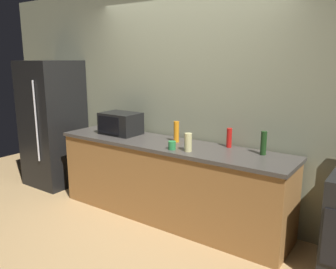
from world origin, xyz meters
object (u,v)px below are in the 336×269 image
(bottle_dish_soap, at_px, (176,132))
(bottle_vinegar, at_px, (188,142))
(bottle_hot_sauce, at_px, (229,138))
(refrigerator, at_px, (53,124))
(mug_green, at_px, (172,145))
(microwave, at_px, (121,123))
(bottle_wine, at_px, (264,143))

(bottle_dish_soap, xyz_separation_m, bottle_vinegar, (0.32, -0.26, -0.02))
(bottle_dish_soap, xyz_separation_m, bottle_hot_sauce, (0.59, 0.13, -0.02))
(refrigerator, distance_m, bottle_hot_sauce, 2.70)
(refrigerator, bearing_deg, bottle_vinegar, -3.87)
(bottle_vinegar, bearing_deg, refrigerator, 176.13)
(bottle_hot_sauce, distance_m, mug_green, 0.62)
(mug_green, bearing_deg, bottle_dish_soap, 115.97)
(microwave, bearing_deg, refrigerator, -177.87)
(bottle_wine, distance_m, bottle_hot_sauce, 0.41)
(refrigerator, relative_size, microwave, 3.75)
(microwave, bearing_deg, bottle_wine, 3.51)
(microwave, relative_size, bottle_dish_soap, 2.01)
(bottle_hot_sauce, bearing_deg, microwave, -172.50)
(refrigerator, relative_size, mug_green, 20.16)
(refrigerator, bearing_deg, bottle_dish_soap, 2.76)
(bottle_wine, height_order, bottle_dish_soap, bottle_dish_soap)
(refrigerator, bearing_deg, bottle_hot_sauce, 4.93)
(microwave, bearing_deg, bottle_dish_soap, 3.76)
(bottle_vinegar, bearing_deg, bottle_hot_sauce, 55.78)
(microwave, xyz_separation_m, bottle_hot_sauce, (1.40, 0.18, -0.03))
(bottle_wine, height_order, bottle_vinegar, bottle_wine)
(microwave, bearing_deg, bottle_hot_sauce, 7.50)
(refrigerator, bearing_deg, microwave, 2.13)
(bottle_hot_sauce, relative_size, bottle_vinegar, 1.09)
(refrigerator, xyz_separation_m, bottle_wine, (3.09, 0.16, 0.12))
(bottle_hot_sauce, bearing_deg, refrigerator, -175.07)
(refrigerator, relative_size, bottle_dish_soap, 7.52)
(bottle_dish_soap, height_order, mug_green, bottle_dish_soap)
(bottle_dish_soap, relative_size, bottle_hot_sauce, 1.15)
(refrigerator, height_order, bottle_hot_sauce, refrigerator)
(bottle_dish_soap, bearing_deg, bottle_hot_sauce, 12.49)
(bottle_dish_soap, height_order, bottle_hot_sauce, bottle_dish_soap)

